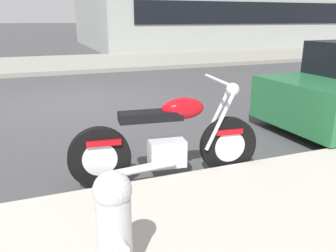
% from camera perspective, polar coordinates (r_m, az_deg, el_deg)
% --- Properties ---
extents(ground_plane, '(260.00, 260.00, 0.00)m').
position_cam_1_polar(ground_plane, '(7.64, -14.50, 3.57)').
color(ground_plane, '#3D3D3F').
extents(sidewalk_far_curb, '(120.00, 5.00, 0.14)m').
position_cam_1_polar(sidewalk_far_curb, '(19.07, 21.59, 11.16)').
color(sidewalk_far_curb, gray).
rests_on(sidewalk_far_curb, ground).
extents(parking_stall_stripe, '(0.12, 2.20, 0.01)m').
position_cam_1_polar(parking_stall_stripe, '(4.31, -8.49, -6.76)').
color(parking_stall_stripe, silver).
rests_on(parking_stall_stripe, ground).
extents(parked_motorcycle, '(2.15, 0.62, 1.13)m').
position_cam_1_polar(parked_motorcycle, '(3.83, 0.11, -2.70)').
color(parked_motorcycle, black).
rests_on(parked_motorcycle, ground).
extents(fire_hydrant, '(0.24, 0.36, 0.75)m').
position_cam_1_polar(fire_hydrant, '(2.26, -8.89, -15.61)').
color(fire_hydrant, '#B7B7BC').
rests_on(fire_hydrant, sidewalk_near_curb).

